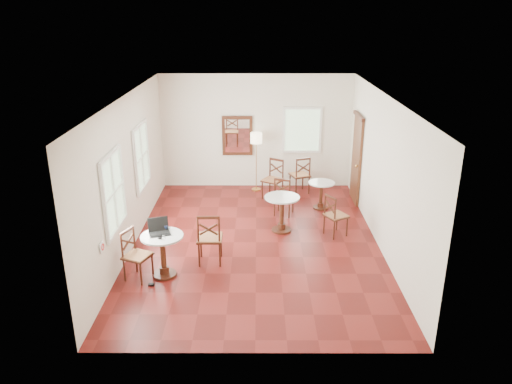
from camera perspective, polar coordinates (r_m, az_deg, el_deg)
ground at (r=10.25m, az=-0.00°, el=-5.83°), size 7.00×7.00×0.00m
room_shell at (r=9.83m, az=-0.35°, el=4.81°), size 5.02×7.02×3.01m
cafe_table_near at (r=8.99m, az=-10.71°, el=-6.70°), size 0.76×0.76×0.80m
cafe_table_mid at (r=10.58m, az=3.00°, el=-2.07°), size 0.75×0.75×0.79m
cafe_table_back at (r=11.90m, az=7.54°, el=-0.03°), size 0.63×0.63×0.67m
chair_near_a at (r=9.31m, az=-5.38°, el=-5.31°), size 0.48×0.48×1.02m
chair_near_b at (r=9.01m, az=-13.68°, el=-7.09°), size 0.56×0.56×0.93m
chair_mid_a at (r=11.43m, az=3.21°, el=-0.47°), size 0.54×0.54×0.93m
chair_mid_b at (r=10.52m, az=9.14°, el=-2.68°), size 0.57×0.57×0.91m
chair_back_a at (r=12.84m, az=5.13°, el=1.99°), size 0.59×0.59×0.99m
chair_back_b at (r=12.44m, az=1.99°, el=1.47°), size 0.63×0.63×1.00m
floor_lamp at (r=12.76m, az=0.03°, el=5.81°), size 0.30×0.30×1.55m
laptop at (r=8.94m, az=-11.15°, el=-4.27°), size 0.44×0.40×0.26m
mouse at (r=8.73m, az=-11.07°, el=-5.23°), size 0.10×0.08×0.03m
navy_mug at (r=9.03m, az=-10.35°, el=-4.06°), size 0.12×0.08×0.09m
water_glass at (r=8.66m, az=-10.61°, el=-5.20°), size 0.05×0.05×0.09m
power_adapter at (r=8.94m, az=-12.01°, el=-10.44°), size 0.10×0.06×0.04m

